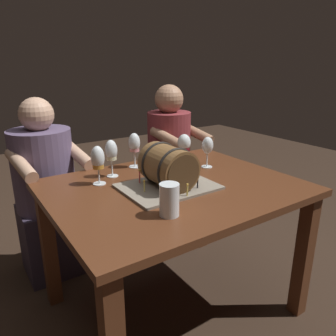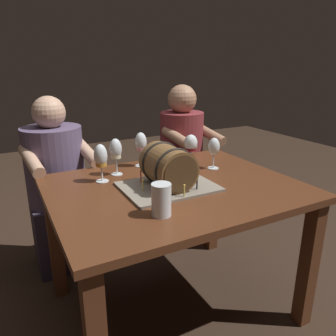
{
  "view_description": "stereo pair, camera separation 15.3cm",
  "coord_description": "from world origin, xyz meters",
  "px_view_note": "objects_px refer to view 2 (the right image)",
  "views": [
    {
      "loc": [
        -0.86,
        -1.22,
        1.3
      ],
      "look_at": [
        -0.04,
        -0.01,
        0.82
      ],
      "focal_mm": 34.73,
      "sensor_mm": 36.0,
      "label": 1
    },
    {
      "loc": [
        -0.73,
        -1.3,
        1.3
      ],
      "look_at": [
        -0.04,
        -0.01,
        0.82
      ],
      "focal_mm": 34.73,
      "sensor_mm": 36.0,
      "label": 2
    }
  ],
  "objects_px": {
    "dining_table": "(174,206)",
    "wine_glass_amber": "(101,158)",
    "wine_glass_red": "(191,144)",
    "person_seated_right": "(181,170)",
    "wine_glass_white": "(116,151)",
    "person_seated_left": "(58,191)",
    "beer_pint": "(161,201)",
    "wine_glass_empty": "(214,147)",
    "barrel_cake": "(168,169)",
    "wine_glass_rose": "(141,144)"
  },
  "relations": [
    {
      "from": "dining_table",
      "to": "wine_glass_amber",
      "type": "height_order",
      "value": "wine_glass_amber"
    },
    {
      "from": "wine_glass_red",
      "to": "person_seated_right",
      "type": "xyz_separation_m",
      "value": [
        0.22,
        0.47,
        -0.33
      ]
    },
    {
      "from": "wine_glass_white",
      "to": "person_seated_left",
      "type": "xyz_separation_m",
      "value": [
        -0.25,
        0.42,
        -0.33
      ]
    },
    {
      "from": "beer_pint",
      "to": "person_seated_left",
      "type": "bearing_deg",
      "value": 104.24
    },
    {
      "from": "wine_glass_empty",
      "to": "barrel_cake",
      "type": "bearing_deg",
      "value": -158.51
    },
    {
      "from": "barrel_cake",
      "to": "wine_glass_empty",
      "type": "distance_m",
      "value": 0.4
    },
    {
      "from": "dining_table",
      "to": "person_seated_left",
      "type": "relative_size",
      "value": 1.07
    },
    {
      "from": "person_seated_left",
      "to": "person_seated_right",
      "type": "height_order",
      "value": "person_seated_right"
    },
    {
      "from": "dining_table",
      "to": "wine_glass_amber",
      "type": "distance_m",
      "value": 0.44
    },
    {
      "from": "wine_glass_white",
      "to": "person_seated_left",
      "type": "height_order",
      "value": "person_seated_left"
    },
    {
      "from": "dining_table",
      "to": "person_seated_right",
      "type": "distance_m",
      "value": 0.84
    },
    {
      "from": "barrel_cake",
      "to": "person_seated_right",
      "type": "height_order",
      "value": "person_seated_right"
    },
    {
      "from": "barrel_cake",
      "to": "wine_glass_amber",
      "type": "xyz_separation_m",
      "value": [
        -0.25,
        0.23,
        0.03
      ]
    },
    {
      "from": "wine_glass_rose",
      "to": "wine_glass_red",
      "type": "height_order",
      "value": "wine_glass_rose"
    },
    {
      "from": "beer_pint",
      "to": "person_seated_left",
      "type": "distance_m",
      "value": 1.03
    },
    {
      "from": "wine_glass_rose",
      "to": "wine_glass_amber",
      "type": "distance_m",
      "value": 0.31
    },
    {
      "from": "wine_glass_amber",
      "to": "wine_glass_empty",
      "type": "xyz_separation_m",
      "value": [
        0.62,
        -0.09,
        -0.0
      ]
    },
    {
      "from": "barrel_cake",
      "to": "wine_glass_white",
      "type": "bearing_deg",
      "value": 116.89
    },
    {
      "from": "dining_table",
      "to": "wine_glass_red",
      "type": "xyz_separation_m",
      "value": [
        0.24,
        0.24,
        0.24
      ]
    },
    {
      "from": "dining_table",
      "to": "wine_glass_empty",
      "type": "bearing_deg",
      "value": 21.96
    },
    {
      "from": "wine_glass_empty",
      "to": "wine_glass_white",
      "type": "height_order",
      "value": "wine_glass_white"
    },
    {
      "from": "wine_glass_rose",
      "to": "beer_pint",
      "type": "relative_size",
      "value": 1.51
    },
    {
      "from": "wine_glass_red",
      "to": "person_seated_left",
      "type": "relative_size",
      "value": 0.17
    },
    {
      "from": "barrel_cake",
      "to": "person_seated_left",
      "type": "distance_m",
      "value": 0.88
    },
    {
      "from": "dining_table",
      "to": "wine_glass_red",
      "type": "height_order",
      "value": "wine_glass_red"
    },
    {
      "from": "wine_glass_amber",
      "to": "person_seated_left",
      "type": "relative_size",
      "value": 0.17
    },
    {
      "from": "barrel_cake",
      "to": "wine_glass_white",
      "type": "relative_size",
      "value": 2.21
    },
    {
      "from": "wine_glass_empty",
      "to": "wine_glass_red",
      "type": "height_order",
      "value": "wine_glass_red"
    },
    {
      "from": "wine_glass_rose",
      "to": "beer_pint",
      "type": "bearing_deg",
      "value": -106.53
    },
    {
      "from": "wine_glass_empty",
      "to": "beer_pint",
      "type": "relative_size",
      "value": 1.35
    },
    {
      "from": "wine_glass_amber",
      "to": "beer_pint",
      "type": "bearing_deg",
      "value": -79.03
    },
    {
      "from": "wine_glass_rose",
      "to": "beer_pint",
      "type": "distance_m",
      "value": 0.66
    },
    {
      "from": "beer_pint",
      "to": "person_seated_right",
      "type": "bearing_deg",
      "value": 55.8
    },
    {
      "from": "wine_glass_rose",
      "to": "wine_glass_white",
      "type": "relative_size",
      "value": 1.01
    },
    {
      "from": "beer_pint",
      "to": "wine_glass_empty",
      "type": "bearing_deg",
      "value": 36.61
    },
    {
      "from": "wine_glass_empty",
      "to": "wine_glass_red",
      "type": "bearing_deg",
      "value": 128.81
    },
    {
      "from": "person_seated_right",
      "to": "wine_glass_white",
      "type": "bearing_deg",
      "value": -147.14
    },
    {
      "from": "barrel_cake",
      "to": "dining_table",
      "type": "bearing_deg",
      "value": 17.99
    },
    {
      "from": "dining_table",
      "to": "wine_glass_empty",
      "type": "height_order",
      "value": "wine_glass_empty"
    },
    {
      "from": "wine_glass_empty",
      "to": "wine_glass_rose",
      "type": "bearing_deg",
      "value": 145.69
    },
    {
      "from": "beer_pint",
      "to": "person_seated_right",
      "type": "distance_m",
      "value": 1.2
    },
    {
      "from": "dining_table",
      "to": "beer_pint",
      "type": "xyz_separation_m",
      "value": [
        -0.21,
        -0.26,
        0.17
      ]
    },
    {
      "from": "wine_glass_rose",
      "to": "person_seated_left",
      "type": "distance_m",
      "value": 0.64
    },
    {
      "from": "wine_glass_white",
      "to": "person_seated_left",
      "type": "relative_size",
      "value": 0.18
    },
    {
      "from": "barrel_cake",
      "to": "beer_pint",
      "type": "relative_size",
      "value": 3.31
    },
    {
      "from": "barrel_cake",
      "to": "wine_glass_red",
      "type": "relative_size",
      "value": 2.36
    },
    {
      "from": "dining_table",
      "to": "barrel_cake",
      "type": "xyz_separation_m",
      "value": [
        -0.04,
        -0.01,
        0.2
      ]
    },
    {
      "from": "wine_glass_red",
      "to": "beer_pint",
      "type": "xyz_separation_m",
      "value": [
        -0.44,
        -0.5,
        -0.07
      ]
    },
    {
      "from": "wine_glass_amber",
      "to": "beer_pint",
      "type": "xyz_separation_m",
      "value": [
        0.09,
        -0.48,
        -0.06
      ]
    },
    {
      "from": "dining_table",
      "to": "barrel_cake",
      "type": "bearing_deg",
      "value": -162.01
    }
  ]
}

